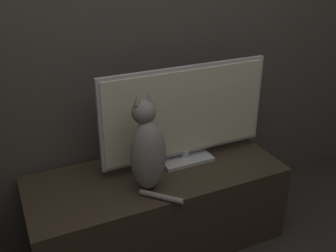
% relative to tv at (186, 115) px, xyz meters
% --- Properties ---
extents(wall_back, '(4.80, 0.05, 2.60)m').
position_rel_tv_xyz_m(wall_back, '(-0.21, 0.26, 0.56)').
color(wall_back, '#47423D').
rests_on(wall_back, ground_plane).
extents(tv_stand, '(1.38, 0.56, 0.46)m').
position_rel_tv_xyz_m(tv_stand, '(-0.21, -0.07, -0.51)').
color(tv_stand, '#33281E').
rests_on(tv_stand, ground_plane).
extents(tv, '(0.97, 0.18, 0.55)m').
position_rel_tv_xyz_m(tv, '(0.00, 0.00, 0.00)').
color(tv, '#B7B7BC').
rests_on(tv, tv_stand).
extents(cat, '(0.21, 0.30, 0.50)m').
position_rel_tv_xyz_m(cat, '(-0.30, -0.17, -0.07)').
color(cat, gray).
rests_on(cat, tv_stand).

